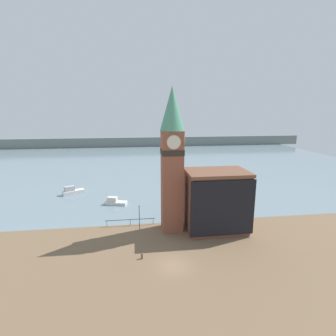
# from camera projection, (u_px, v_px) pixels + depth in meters

# --- Properties ---
(ground_plane) EXTENTS (160.00, 160.00, 0.00)m
(ground_plane) POSITION_uv_depth(u_px,v_px,m) (173.00, 266.00, 33.62)
(ground_plane) COLOR brown
(water) EXTENTS (160.00, 120.00, 0.00)m
(water) POSITION_uv_depth(u_px,v_px,m) (146.00, 160.00, 104.46)
(water) COLOR gray
(water) RESTS_ON ground_plane
(far_shoreline) EXTENTS (180.00, 3.00, 5.00)m
(far_shoreline) POSITION_uv_depth(u_px,v_px,m) (142.00, 142.00, 142.61)
(far_shoreline) COLOR slate
(far_shoreline) RESTS_ON water
(pier_railing) EXTENTS (8.55, 0.08, 1.09)m
(pier_railing) POSITION_uv_depth(u_px,v_px,m) (130.00, 220.00, 45.25)
(pier_railing) COLOR #333338
(pier_railing) RESTS_ON ground_plane
(clock_tower) EXTENTS (3.81, 3.81, 23.16)m
(clock_tower) POSITION_uv_depth(u_px,v_px,m) (172.00, 157.00, 41.41)
(clock_tower) COLOR brown
(clock_tower) RESTS_ON ground_plane
(pier_building) EXTENTS (10.03, 7.01, 10.04)m
(pier_building) POSITION_uv_depth(u_px,v_px,m) (216.00, 201.00, 42.84)
(pier_building) COLOR brown
(pier_building) RESTS_ON ground_plane
(boat_near) EXTENTS (4.78, 2.85, 1.58)m
(boat_near) POSITION_uv_depth(u_px,v_px,m) (115.00, 202.00, 55.44)
(boat_near) COLOR silver
(boat_near) RESTS_ON water
(boat_far) EXTENTS (5.18, 3.80, 2.03)m
(boat_far) POSITION_uv_depth(u_px,v_px,m) (72.00, 191.00, 62.07)
(boat_far) COLOR silver
(boat_far) RESTS_ON water
(mooring_bollard_near) EXTENTS (0.30, 0.30, 0.83)m
(mooring_bollard_near) POSITION_uv_depth(u_px,v_px,m) (142.00, 256.00, 35.15)
(mooring_bollard_near) COLOR brown
(mooring_bollard_near) RESTS_ON ground_plane
(lamp_post) EXTENTS (0.32, 0.32, 4.33)m
(lamp_post) POSITION_uv_depth(u_px,v_px,m) (139.00, 213.00, 43.15)
(lamp_post) COLOR #2D2D33
(lamp_post) RESTS_ON ground_plane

